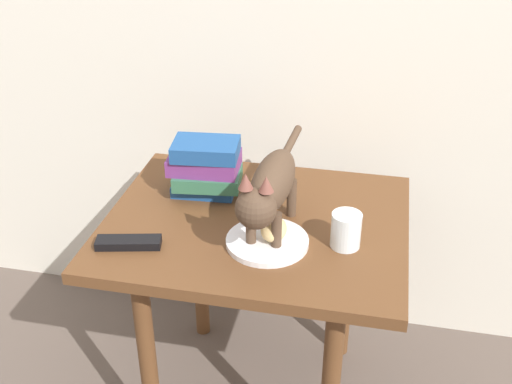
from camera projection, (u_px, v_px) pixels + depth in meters
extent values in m
cube|color=brown|center=(256.00, 225.00, 1.59)|extent=(0.74, 0.60, 0.03)
cylinder|color=brown|center=(148.00, 365.00, 1.58)|extent=(0.04, 0.04, 0.57)
cylinder|color=brown|center=(200.00, 260.00, 1.97)|extent=(0.04, 0.04, 0.57)
cylinder|color=brown|center=(346.00, 278.00, 1.89)|extent=(0.04, 0.04, 0.57)
cylinder|color=white|center=(267.00, 242.00, 1.48)|extent=(0.19, 0.19, 0.01)
ellipsoid|color=#E0BC7A|center=(274.00, 229.00, 1.47)|extent=(0.06, 0.08, 0.05)
cylinder|color=#4C3828|center=(276.00, 232.00, 1.44)|extent=(0.02, 0.02, 0.10)
cylinder|color=#4C3828|center=(251.00, 228.00, 1.45)|extent=(0.02, 0.02, 0.10)
cylinder|color=#4C3828|center=(292.00, 198.00, 1.57)|extent=(0.02, 0.02, 0.10)
cylinder|color=#4C3828|center=(268.00, 194.00, 1.59)|extent=(0.02, 0.02, 0.10)
ellipsoid|color=#4C3828|center=(273.00, 181.00, 1.48)|extent=(0.10, 0.26, 0.11)
sphere|color=#4C3828|center=(256.00, 208.00, 1.34)|extent=(0.09, 0.09, 0.09)
cone|color=brown|center=(266.00, 184.00, 1.30)|extent=(0.03, 0.03, 0.03)
cone|color=brown|center=(246.00, 181.00, 1.31)|extent=(0.03, 0.03, 0.03)
cylinder|color=#4C3828|center=(292.00, 141.00, 1.64)|extent=(0.03, 0.16, 0.02)
cube|color=#1E4C8C|center=(205.00, 186.00, 1.70)|extent=(0.17, 0.12, 0.03)
cube|color=#336B4C|center=(208.00, 177.00, 1.67)|extent=(0.18, 0.14, 0.04)
cube|color=#72337A|center=(204.00, 162.00, 1.65)|extent=(0.19, 0.13, 0.04)
cube|color=#1E4C8C|center=(206.00, 149.00, 1.63)|extent=(0.18, 0.13, 0.04)
cylinder|color=silver|center=(346.00, 230.00, 1.46)|extent=(0.07, 0.07, 0.08)
cylinder|color=silver|center=(345.00, 238.00, 1.47)|extent=(0.06, 0.06, 0.04)
cube|color=black|center=(129.00, 243.00, 1.47)|extent=(0.16, 0.08, 0.02)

